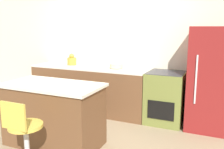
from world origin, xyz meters
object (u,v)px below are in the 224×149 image
(refrigerator, at_px, (210,79))
(stool_chair, at_px, (24,137))
(kettle, at_px, (72,60))
(mixing_bowl, at_px, (116,66))
(oven_range, at_px, (165,97))

(refrigerator, distance_m, stool_chair, 2.94)
(refrigerator, relative_size, kettle, 7.32)
(refrigerator, xyz_separation_m, mixing_bowl, (-1.69, 0.05, 0.10))
(oven_range, relative_size, refrigerator, 0.54)
(oven_range, relative_size, stool_chair, 1.02)
(stool_chair, height_order, mixing_bowl, mixing_bowl)
(kettle, bearing_deg, refrigerator, -1.14)
(oven_range, bearing_deg, stool_chair, -117.17)
(oven_range, xyz_separation_m, refrigerator, (0.71, -0.00, 0.39))
(refrigerator, relative_size, mixing_bowl, 6.65)
(oven_range, bearing_deg, mixing_bowl, 177.03)
(oven_range, xyz_separation_m, stool_chair, (-1.15, -2.24, -0.02))
(oven_range, xyz_separation_m, mixing_bowl, (-0.97, 0.05, 0.50))
(stool_chair, bearing_deg, mixing_bowl, 85.61)
(oven_range, distance_m, kettle, 2.05)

